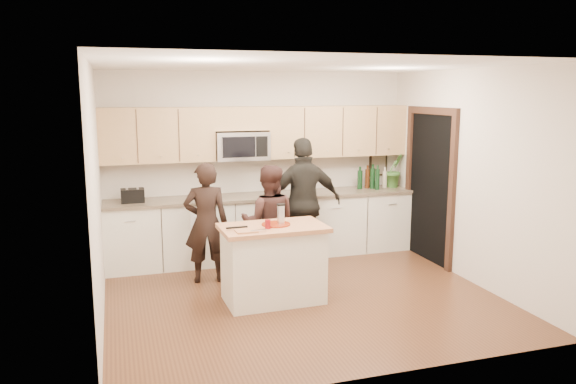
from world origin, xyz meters
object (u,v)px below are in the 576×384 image
object	(u,v)px
toaster	(133,196)
woman_right	(304,203)
woman_left	(206,223)
island	(273,263)
woman_center	(269,223)

from	to	relation	value
toaster	woman_right	distance (m)	2.33
toaster	woman_left	bearing A→B (deg)	-42.27
toaster	island	bearing A→B (deg)	-48.90
woman_center	toaster	bearing A→B (deg)	-11.60
woman_left	woman_center	distance (m)	0.80
toaster	woman_center	xyz separation A→B (m)	(1.65, -0.91, -0.28)
woman_right	island	bearing A→B (deg)	57.03
toaster	woman_right	world-z (taller)	woman_right
woman_center	woman_right	bearing A→B (deg)	-131.07
toaster	woman_center	size ratio (longest dim) A/B	0.20
woman_center	woman_right	distance (m)	0.73
toaster	woman_left	world-z (taller)	woman_left
island	woman_right	distance (m)	1.46
woman_right	woman_center	bearing A→B (deg)	32.29
island	woman_left	world-z (taller)	woman_left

